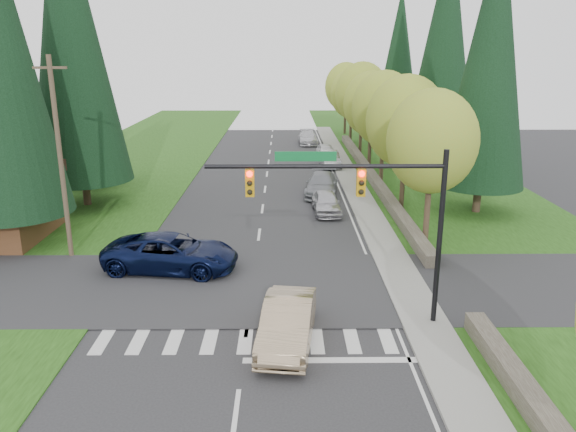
{
  "coord_description": "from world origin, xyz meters",
  "views": [
    {
      "loc": [
        1.4,
        -15.16,
        10.15
      ],
      "look_at": [
        1.62,
        9.77,
        2.8
      ],
      "focal_mm": 35.0,
      "sensor_mm": 36.0,
      "label": 1
    }
  ],
  "objects_px": {
    "parked_car_a": "(327,202)",
    "parked_car_c": "(330,159)",
    "parked_car_e": "(308,138)",
    "suv_navy": "(171,253)",
    "parked_car_d": "(326,152)",
    "sedan_champagne": "(288,322)",
    "parked_car_b": "(322,184)"
  },
  "relations": [
    {
      "from": "sedan_champagne",
      "to": "parked_car_b",
      "type": "distance_m",
      "value": 21.9
    },
    {
      "from": "parked_car_e",
      "to": "parked_car_d",
      "type": "bearing_deg",
      "value": -82.22
    },
    {
      "from": "parked_car_c",
      "to": "parked_car_e",
      "type": "relative_size",
      "value": 0.89
    },
    {
      "from": "sedan_champagne",
      "to": "suv_navy",
      "type": "relative_size",
      "value": 0.79
    },
    {
      "from": "suv_navy",
      "to": "parked_car_b",
      "type": "bearing_deg",
      "value": -21.72
    },
    {
      "from": "parked_car_c",
      "to": "parked_car_d",
      "type": "distance_m",
      "value": 4.12
    },
    {
      "from": "parked_car_a",
      "to": "parked_car_e",
      "type": "height_order",
      "value": "parked_car_e"
    },
    {
      "from": "suv_navy",
      "to": "parked_car_c",
      "type": "height_order",
      "value": "suv_navy"
    },
    {
      "from": "parked_car_d",
      "to": "parked_car_c",
      "type": "bearing_deg",
      "value": -93.01
    },
    {
      "from": "suv_navy",
      "to": "parked_car_a",
      "type": "height_order",
      "value": "suv_navy"
    },
    {
      "from": "parked_car_a",
      "to": "parked_car_c",
      "type": "bearing_deg",
      "value": 82.51
    },
    {
      "from": "parked_car_b",
      "to": "parked_car_c",
      "type": "relative_size",
      "value": 1.2
    },
    {
      "from": "parked_car_c",
      "to": "sedan_champagne",
      "type": "bearing_deg",
      "value": -101.53
    },
    {
      "from": "parked_car_b",
      "to": "parked_car_e",
      "type": "xyz_separation_m",
      "value": [
        0.0,
        23.31,
        -0.05
      ]
    },
    {
      "from": "parked_car_b",
      "to": "parked_car_e",
      "type": "height_order",
      "value": "parked_car_b"
    },
    {
      "from": "parked_car_a",
      "to": "suv_navy",
      "type": "bearing_deg",
      "value": -131.84
    },
    {
      "from": "parked_car_c",
      "to": "parked_car_b",
      "type": "bearing_deg",
      "value": -102.15
    },
    {
      "from": "parked_car_a",
      "to": "parked_car_d",
      "type": "xyz_separation_m",
      "value": [
        1.4,
        19.07,
        0.01
      ]
    },
    {
      "from": "parked_car_d",
      "to": "parked_car_e",
      "type": "height_order",
      "value": "parked_car_e"
    },
    {
      "from": "sedan_champagne",
      "to": "parked_car_e",
      "type": "bearing_deg",
      "value": 93.57
    },
    {
      "from": "sedan_champagne",
      "to": "parked_car_b",
      "type": "xyz_separation_m",
      "value": [
        2.66,
        21.74,
        -0.04
      ]
    },
    {
      "from": "sedan_champagne",
      "to": "parked_car_a",
      "type": "xyz_separation_m",
      "value": [
        2.66,
        16.91,
        -0.1
      ]
    },
    {
      "from": "parked_car_b",
      "to": "parked_car_d",
      "type": "distance_m",
      "value": 14.31
    },
    {
      "from": "suv_navy",
      "to": "sedan_champagne",
      "type": "bearing_deg",
      "value": -134.79
    },
    {
      "from": "sedan_champagne",
      "to": "suv_navy",
      "type": "bearing_deg",
      "value": 134.77
    },
    {
      "from": "suv_navy",
      "to": "parked_car_e",
      "type": "relative_size",
      "value": 1.26
    },
    {
      "from": "suv_navy",
      "to": "parked_car_d",
      "type": "bearing_deg",
      "value": -10.92
    },
    {
      "from": "sedan_champagne",
      "to": "parked_car_b",
      "type": "relative_size",
      "value": 0.93
    },
    {
      "from": "suv_navy",
      "to": "parked_car_c",
      "type": "bearing_deg",
      "value": -13.72
    },
    {
      "from": "parked_car_e",
      "to": "parked_car_c",
      "type": "bearing_deg",
      "value": -84.94
    },
    {
      "from": "parked_car_d",
      "to": "parked_car_e",
      "type": "distance_m",
      "value": 9.18
    },
    {
      "from": "parked_car_b",
      "to": "parked_car_d",
      "type": "relative_size",
      "value": 1.26
    }
  ]
}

